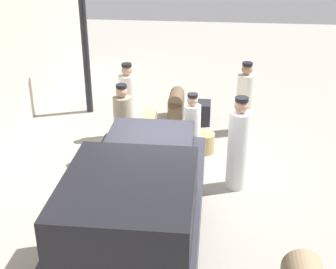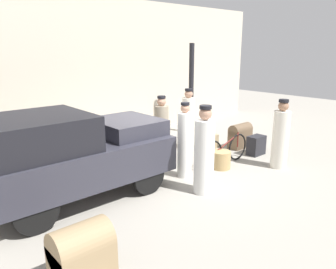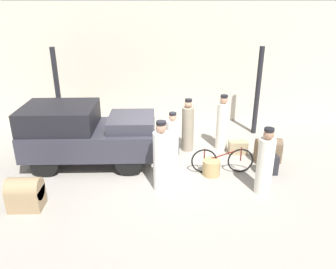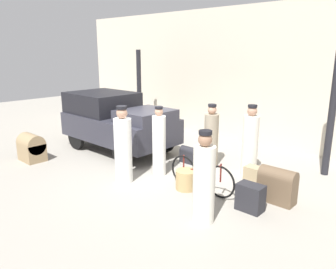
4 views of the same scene
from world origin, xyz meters
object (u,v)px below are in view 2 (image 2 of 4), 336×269
Objects in this scene: trunk_large_brown at (208,142)px; porter_carrying_trunk at (204,154)px; porter_standing_middle at (281,137)px; porter_with_bicycle at (185,143)px; porter_lifting_near_truck at (162,129)px; trunk_umber_medium at (152,154)px; suitcase_small_leather at (240,135)px; conductor_in_dark_uniform at (188,121)px; suitcase_black_upright at (256,145)px; bicycle at (225,150)px; suitcase_tan_flat at (82,252)px; truck at (69,152)px; wicker_basket at (221,160)px.

porter_carrying_trunk is at bearing -140.01° from trunk_large_brown.
porter_with_bicycle is at bearing 153.08° from porter_standing_middle.
porter_lifting_near_truck is 0.81m from trunk_umber_medium.
porter_lifting_near_truck is 2.27× the size of suitcase_small_leather.
porter_with_bicycle is at bearing 70.94° from porter_carrying_trunk.
porter_standing_middle is (0.57, -2.69, -0.03)m from conductor_in_dark_uniform.
suitcase_black_upright reaches higher than trunk_umber_medium.
porter_carrying_trunk is at bearing -98.11° from trunk_umber_medium.
bicycle is 2.33× the size of suitcase_small_leather.
bicycle is 5.10m from suitcase_tan_flat.
truck is 7.69× the size of wicker_basket.
suitcase_small_leather reaches higher than wicker_basket.
suitcase_small_leather is (1.48, 0.64, 0.02)m from bicycle.
bicycle is 2.24× the size of suitcase_tan_flat.
porter_carrying_trunk is 2.55m from porter_standing_middle.
trunk_umber_medium is at bearing -168.45° from conductor_in_dark_uniform.
bicycle is at bearing -61.39° from porter_lifting_near_truck.
trunk_large_brown is at bearing 26.74° from suitcase_tan_flat.
porter_carrying_trunk is 2.51m from porter_lifting_near_truck.
trunk_large_brown is (2.12, 1.14, -0.61)m from porter_with_bicycle.
porter_lifting_near_truck is at bearing 168.29° from trunk_large_brown.
conductor_in_dark_uniform reaches higher than truck.
porter_standing_middle is 2.50m from porter_with_bicycle.
porter_standing_middle is 3.01× the size of trunk_large_brown.
trunk_large_brown is (1.05, 1.36, -0.02)m from wicker_basket.
conductor_in_dark_uniform is 3.15m from porter_carrying_trunk.
bicycle is 3.62× the size of wicker_basket.
wicker_basket is at bearing -53.13° from trunk_umber_medium.
conductor_in_dark_uniform is at bearing 12.33° from truck.
suitcase_black_upright is (5.16, -0.82, -0.70)m from truck.
suitcase_small_leather is at bearing -21.44° from porter_lifting_near_truck.
porter_with_bicycle is 3.22× the size of suitcase_black_upright.
truck is at bearing -167.67° from conductor_in_dark_uniform.
bicycle is 0.97× the size of conductor_in_dark_uniform.
porter_carrying_trunk is 1.06× the size of porter_standing_middle.
porter_standing_middle reaches higher than suitcase_black_upright.
porter_with_bicycle is (-1.66, -1.56, -0.01)m from conductor_in_dark_uniform.
suitcase_black_upright is at bearing -106.79° from suitcase_small_leather.
conductor_in_dark_uniform reaches higher than suitcase_tan_flat.
truck is 3.16m from porter_lifting_near_truck.
trunk_umber_medium is at bearing 177.85° from trunk_large_brown.
conductor_in_dark_uniform is at bearing 32.25° from suitcase_tan_flat.
bicycle reaches higher than trunk_large_brown.
bicycle is at bearing 25.44° from porter_carrying_trunk.
conductor_in_dark_uniform is 1.06× the size of porter_lifting_near_truck.
truck is at bearing 144.83° from porter_carrying_trunk.
porter_carrying_trunk is (-1.70, -0.81, 0.47)m from bicycle.
trunk_large_brown is (0.45, -0.42, -0.62)m from conductor_in_dark_uniform.
suitcase_tan_flat reaches higher than wicker_basket.
conductor_in_dark_uniform is at bearing 4.85° from porter_lifting_near_truck.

